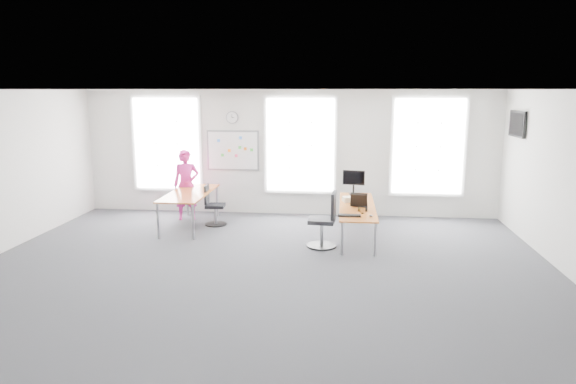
# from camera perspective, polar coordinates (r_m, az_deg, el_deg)

# --- Properties ---
(floor) EXTENTS (10.00, 10.00, 0.00)m
(floor) POSITION_cam_1_polar(r_m,az_deg,el_deg) (8.89, -2.77, -8.44)
(floor) COLOR #2C2C31
(floor) RESTS_ON ground
(ceiling) EXTENTS (10.00, 10.00, 0.00)m
(ceiling) POSITION_cam_1_polar(r_m,az_deg,el_deg) (8.37, -2.97, 11.28)
(ceiling) COLOR white
(ceiling) RESTS_ON ground
(wall_back) EXTENTS (10.00, 0.00, 10.00)m
(wall_back) POSITION_cam_1_polar(r_m,az_deg,el_deg) (12.43, 0.00, 4.34)
(wall_back) COLOR silver
(wall_back) RESTS_ON ground
(wall_front) EXTENTS (10.00, 0.00, 10.00)m
(wall_front) POSITION_cam_1_polar(r_m,az_deg,el_deg) (4.71, -10.50, -7.42)
(wall_front) COLOR silver
(wall_front) RESTS_ON ground
(window_left) EXTENTS (1.60, 0.06, 2.20)m
(window_left) POSITION_cam_1_polar(r_m,az_deg,el_deg) (13.04, -13.29, 5.25)
(window_left) COLOR white
(window_left) RESTS_ON wall_back
(window_mid) EXTENTS (1.60, 0.06, 2.20)m
(window_mid) POSITION_cam_1_polar(r_m,az_deg,el_deg) (12.35, 1.38, 5.23)
(window_mid) COLOR white
(window_mid) RESTS_ON wall_back
(window_right) EXTENTS (1.60, 0.06, 2.20)m
(window_right) POSITION_cam_1_polar(r_m,az_deg,el_deg) (12.46, 15.31, 4.89)
(window_right) COLOR white
(window_right) RESTS_ON wall_back
(desk_right) EXTENTS (0.72, 2.71, 0.66)m
(desk_right) POSITION_cam_1_polar(r_m,az_deg,el_deg) (10.68, 7.68, -1.71)
(desk_right) COLOR #BF632C
(desk_right) RESTS_ON ground
(desk_left) EXTENTS (0.85, 2.14, 0.78)m
(desk_left) POSITION_cam_1_polar(r_m,az_deg,el_deg) (11.53, -10.89, -0.36)
(desk_left) COLOR #BF632C
(desk_left) RESTS_ON ground
(chair_right) EXTENTS (0.58, 0.58, 1.09)m
(chair_right) POSITION_cam_1_polar(r_m,az_deg,el_deg) (9.94, 4.14, -3.46)
(chair_right) COLOR black
(chair_right) RESTS_ON ground
(chair_left) EXTENTS (0.49, 0.49, 0.92)m
(chair_left) POSITION_cam_1_polar(r_m,az_deg,el_deg) (11.67, -8.33, -1.71)
(chair_left) COLOR black
(chair_left) RESTS_ON ground
(person) EXTENTS (0.69, 0.55, 1.64)m
(person) POSITION_cam_1_polar(r_m,az_deg,el_deg) (12.22, -11.22, 0.79)
(person) COLOR #BF237E
(person) RESTS_ON ground
(whiteboard) EXTENTS (1.20, 0.03, 0.90)m
(whiteboard) POSITION_cam_1_polar(r_m,az_deg,el_deg) (12.61, -6.14, 4.60)
(whiteboard) COLOR white
(whiteboard) RESTS_ON wall_back
(wall_clock) EXTENTS (0.30, 0.04, 0.30)m
(wall_clock) POSITION_cam_1_polar(r_m,az_deg,el_deg) (12.54, -6.22, 8.24)
(wall_clock) COLOR gray
(wall_clock) RESTS_ON wall_back
(tv) EXTENTS (0.06, 0.90, 0.55)m
(tv) POSITION_cam_1_polar(r_m,az_deg,el_deg) (11.86, 24.14, 6.92)
(tv) COLOR black
(tv) RESTS_ON wall_right
(keyboard) EXTENTS (0.44, 0.16, 0.02)m
(keyboard) POSITION_cam_1_polar(r_m,az_deg,el_deg) (9.75, 6.82, -2.62)
(keyboard) COLOR black
(keyboard) RESTS_ON desk_right
(mouse) EXTENTS (0.08, 0.11, 0.04)m
(mouse) POSITION_cam_1_polar(r_m,az_deg,el_deg) (9.75, 9.20, -2.64)
(mouse) COLOR black
(mouse) RESTS_ON desk_right
(lens_cap) EXTENTS (0.07, 0.07, 0.01)m
(lens_cap) POSITION_cam_1_polar(r_m,az_deg,el_deg) (9.99, 8.28, -2.35)
(lens_cap) COLOR black
(lens_cap) RESTS_ON desk_right
(headphones) EXTENTS (0.18, 0.10, 0.10)m
(headphones) POSITION_cam_1_polar(r_m,az_deg,el_deg) (10.16, 8.27, -1.88)
(headphones) COLOR black
(headphones) RESTS_ON desk_right
(laptop_sleeve) EXTENTS (0.36, 0.28, 0.28)m
(laptop_sleeve) POSITION_cam_1_polar(r_m,az_deg,el_deg) (10.49, 7.88, -0.95)
(laptop_sleeve) COLOR black
(laptop_sleeve) RESTS_ON desk_right
(paper_stack) EXTENTS (0.35, 0.30, 0.10)m
(paper_stack) POSITION_cam_1_polar(r_m,az_deg,el_deg) (11.02, 6.91, -0.79)
(paper_stack) COLOR beige
(paper_stack) RESTS_ON desk_right
(monitor) EXTENTS (0.50, 0.20, 0.55)m
(monitor) POSITION_cam_1_polar(r_m,az_deg,el_deg) (11.73, 7.31, 1.33)
(monitor) COLOR black
(monitor) RESTS_ON desk_right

